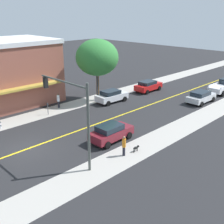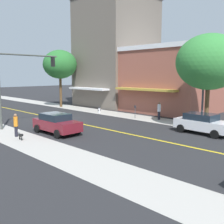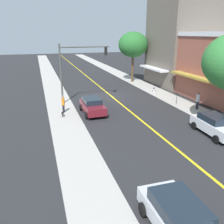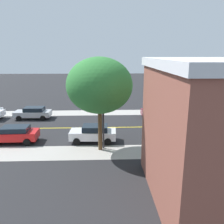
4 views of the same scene
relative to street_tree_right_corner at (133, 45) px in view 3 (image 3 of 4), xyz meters
name	(u,v)px [view 3 (image 3 of 4)]	position (x,y,z in m)	size (l,w,h in m)	color
ground_plane	(111,96)	(6.13, 7.89, -5.89)	(140.00, 140.00, 0.00)	#262628
sidewalk_left	(157,92)	(-0.53, 7.89, -5.88)	(2.89, 126.00, 0.01)	#ADA8A0
sidewalk_right	(58,100)	(12.80, 7.89, -5.88)	(2.89, 126.00, 0.01)	#ADA8A0
road_centerline_stripe	(111,96)	(6.13, 7.89, -5.89)	(0.20, 126.00, 0.00)	yellow
tan_rowhouse	(187,32)	(-7.04, 3.98, 1.84)	(10.84, 9.35, 15.44)	#665B51
street_tree_right_corner	(133,45)	(0.00, 0.00, 0.00)	(4.64, 4.64, 7.88)	brown
fire_hydrant	(154,90)	(0.22, 8.31, -5.52)	(0.44, 0.24, 0.75)	silver
parking_meter	(177,97)	(0.21, 13.87, -4.99)	(0.12, 0.18, 1.36)	#4C4C51
traffic_light_mast	(76,63)	(10.66, 9.64, -1.42)	(5.66, 0.32, 6.58)	#474C47
white_sedan_left_curb	(215,125)	(1.96, 22.18, -5.07)	(2.19, 4.33, 1.56)	silver
silver_sedan_right_curb	(181,219)	(10.09, 30.07, -5.10)	(2.13, 4.44, 1.49)	#B7BABF
maroon_sedan_right_curb	(92,106)	(9.97, 14.21, -5.07)	(2.08, 4.20, 1.55)	maroon
pedestrian_orange_shirt	(63,104)	(12.68, 13.01, -4.97)	(0.30, 0.30, 1.71)	black
pedestrian_white_shirt	(198,100)	(-0.92, 16.06, -4.92)	(0.33, 0.33, 1.80)	black
small_dog	(63,113)	(12.92, 14.23, -5.56)	(0.28, 0.66, 0.50)	black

